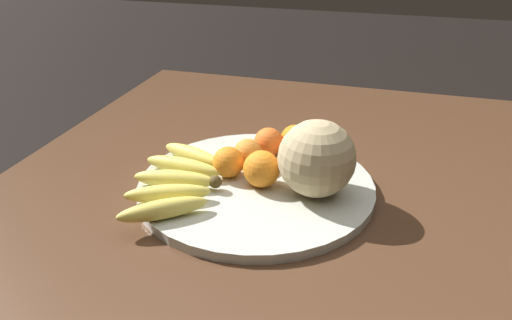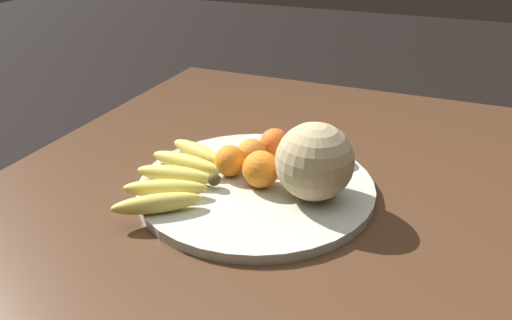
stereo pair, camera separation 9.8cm
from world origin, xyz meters
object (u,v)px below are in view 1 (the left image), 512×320
object	(u,v)px
orange_side_extra	(262,169)
produce_tag	(282,157)
orange_front_right	(269,142)
fruit_bowl	(256,186)
orange_front_left	(228,162)
kitchen_table	(268,223)
orange_top_small	(248,154)
orange_mid_center	(295,154)
orange_back_right	(321,144)
banana_bunch	(177,179)
orange_back_left	(295,140)
melon	(317,158)

from	to	relation	value
orange_side_extra	produce_tag	world-z (taller)	orange_side_extra
orange_front_right	produce_tag	size ratio (longest dim) A/B	0.75
fruit_bowl	orange_front_right	size ratio (longest dim) A/B	7.32
orange_front_right	orange_side_extra	xyz separation A→B (m)	(0.13, 0.02, 0.00)
orange_front_left	orange_side_extra	bearing A→B (deg)	76.49
kitchen_table	orange_side_extra	world-z (taller)	orange_side_extra
orange_side_extra	orange_top_small	bearing A→B (deg)	-144.22
orange_front_right	orange_mid_center	bearing A→B (deg)	62.61
orange_front_right	orange_mid_center	xyz separation A→B (m)	(0.03, 0.07, -0.00)
orange_back_right	orange_top_small	world-z (taller)	orange_top_small
banana_bunch	orange_side_extra	size ratio (longest dim) A/B	4.36
orange_front_left	produce_tag	distance (m)	0.15
orange_mid_center	orange_back_left	xyz separation A→B (m)	(-0.06, -0.01, 0.00)
orange_mid_center	banana_bunch	bearing A→B (deg)	-53.05
banana_bunch	kitchen_table	bearing A→B (deg)	-162.45
orange_back_left	orange_front_left	bearing A→B (deg)	-37.23
banana_bunch	orange_top_small	bearing A→B (deg)	-139.83
orange_side_extra	produce_tag	xyz separation A→B (m)	(-0.13, 0.01, -0.04)
orange_mid_center	orange_back_right	size ratio (longest dim) A/B	0.96
melon	produce_tag	distance (m)	0.18
kitchen_table	orange_back_right	xyz separation A→B (m)	(-0.14, 0.08, 0.14)
kitchen_table	orange_front_right	distance (m)	0.18
orange_mid_center	orange_top_small	world-z (taller)	orange_top_small
fruit_bowl	melon	world-z (taller)	melon
kitchen_table	orange_front_left	distance (m)	0.16
banana_bunch	orange_front_left	world-z (taller)	orange_front_left
kitchen_table	orange_back_left	distance (m)	0.20
kitchen_table	melon	xyz separation A→B (m)	(0.02, 0.10, 0.18)
fruit_bowl	orange_side_extra	xyz separation A→B (m)	(0.01, 0.01, 0.05)
orange_front_right	orange_top_small	world-z (taller)	orange_front_right
orange_back_right	fruit_bowl	bearing A→B (deg)	-34.45
fruit_bowl	banana_bunch	size ratio (longest dim) A/B	1.49
orange_front_right	orange_back_right	size ratio (longest dim) A/B	1.08
orange_back_left	kitchen_table	bearing A→B (deg)	-11.00
banana_bunch	orange_mid_center	bearing A→B (deg)	-151.65
melon	orange_front_right	size ratio (longest dim) A/B	2.28
produce_tag	fruit_bowl	bearing A→B (deg)	32.07
orange_front_left	orange_side_extra	size ratio (longest dim) A/B	0.87
kitchen_table	orange_front_right	size ratio (longest dim) A/B	21.40
kitchen_table	orange_mid_center	distance (m)	0.16
orange_front_right	produce_tag	bearing A→B (deg)	86.41
orange_mid_center	orange_top_small	xyz separation A→B (m)	(0.03, -0.10, 0.00)
orange_top_small	produce_tag	xyz separation A→B (m)	(-0.06, 0.06, -0.03)
kitchen_table	orange_front_left	world-z (taller)	orange_front_left
produce_tag	orange_back_right	bearing A→B (deg)	156.00
orange_back_left	orange_side_extra	distance (m)	0.16
melon	orange_top_small	distance (m)	0.18
fruit_bowl	orange_side_extra	size ratio (longest dim) A/B	6.48
kitchen_table	orange_side_extra	size ratio (longest dim) A/B	18.95
fruit_bowl	orange_mid_center	size ratio (longest dim) A/B	8.25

